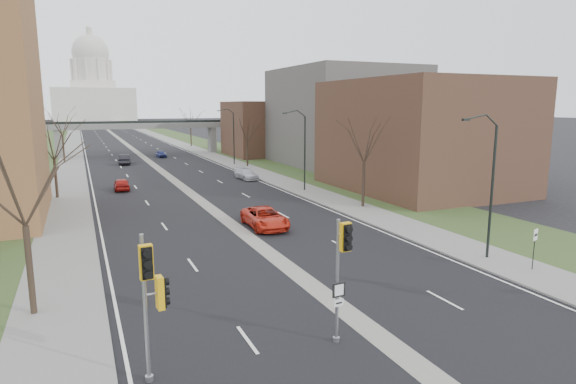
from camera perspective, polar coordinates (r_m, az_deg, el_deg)
ground at (r=20.61m, az=10.95°, el=-16.66°), size 700.00×700.00×0.00m
road_surface at (r=165.64m, az=-19.90°, el=6.39°), size 20.00×600.00×0.01m
median_strip at (r=165.64m, az=-19.90°, el=6.38°), size 1.20×600.00×0.02m
sidewalk_right at (r=166.84m, az=-15.77°, el=6.65°), size 4.00×600.00×0.12m
sidewalk_left at (r=165.31m, az=-24.07°, el=6.12°), size 4.00×600.00×0.12m
grass_verge_right at (r=167.76m, az=-13.73°, el=6.76°), size 8.00×600.00×0.10m
grass_verge_left at (r=165.46m, az=-26.16°, el=5.97°), size 8.00×600.00×0.10m
commercial_block_near at (r=55.34m, az=15.40°, el=6.46°), size 16.00×20.00×12.00m
commercial_block_mid at (r=77.40m, az=6.53°, el=8.83°), size 18.00×22.00×15.00m
commercial_block_far at (r=91.19m, az=-2.52°, el=7.51°), size 14.00×14.00×10.00m
pedestrian_bridge at (r=95.74m, az=-17.23°, el=7.10°), size 34.00×3.00×6.45m
capitol at (r=335.34m, az=-22.10°, el=11.05°), size 48.00×42.00×55.75m
streetlight_near at (r=30.26m, az=22.30°, el=5.09°), size 2.61×0.20×8.70m
streetlight_mid at (r=51.82m, az=1.20°, el=7.65°), size 2.61×0.20×8.70m
streetlight_far at (r=76.21m, az=-7.08°, el=8.39°), size 2.61×0.20×8.70m
tree_left_a at (r=23.31m, az=-29.19°, el=2.47°), size 7.20×7.20×9.40m
tree_left_b at (r=53.18m, az=-26.15°, el=5.90°), size 6.75×6.75×8.81m
tree_left_c at (r=87.10m, az=-25.29°, el=7.78°), size 7.65×7.65×9.99m
tree_right_a at (r=44.02m, az=9.09°, el=6.66°), size 7.20×7.20×9.40m
tree_right_b at (r=74.00m, az=-4.89°, el=7.50°), size 6.30×6.30×8.22m
tree_right_c at (r=112.57m, az=-11.51°, el=8.86°), size 7.65×7.65×9.99m
signal_pole_left at (r=16.64m, az=-15.88°, el=-10.84°), size 0.89×0.99×5.17m
signal_pole_median at (r=18.55m, az=6.41°, el=-7.97°), size 0.58×0.82×5.00m
speed_limit_sign at (r=30.36m, az=27.19°, el=-5.28°), size 0.49×0.18×2.36m
car_left_near at (r=56.40m, az=-19.11°, el=0.89°), size 1.79×4.09×1.37m
car_left_far at (r=81.32m, az=-18.77°, el=3.68°), size 2.31×4.99×1.58m
car_right_near at (r=37.02m, az=-2.76°, el=-3.06°), size 2.71×5.61×1.54m
car_right_mid at (r=61.53m, az=-4.98°, el=2.14°), size 2.35×4.79×1.34m
car_right_far at (r=90.69m, az=-14.81°, el=4.39°), size 1.68×3.69×1.23m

